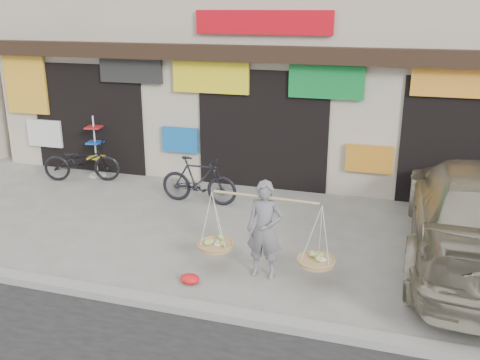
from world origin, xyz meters
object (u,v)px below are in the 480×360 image
(street_vendor, at_px, (265,234))
(bike_0, at_px, (82,161))
(display_rack, at_px, (96,152))
(bike_1, at_px, (199,180))

(street_vendor, bearing_deg, bike_0, 150.79)
(display_rack, bearing_deg, bike_0, -105.73)
(street_vendor, distance_m, bike_1, 3.50)
(bike_0, bearing_deg, street_vendor, -139.08)
(bike_1, xyz_separation_m, display_rack, (-3.13, 1.05, 0.10))
(street_vendor, xyz_separation_m, bike_0, (-5.43, 3.35, -0.23))
(bike_1, relative_size, display_rack, 1.11)
(display_rack, bearing_deg, bike_1, -18.50)
(street_vendor, distance_m, display_rack, 6.52)
(bike_0, bearing_deg, display_rack, -33.10)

